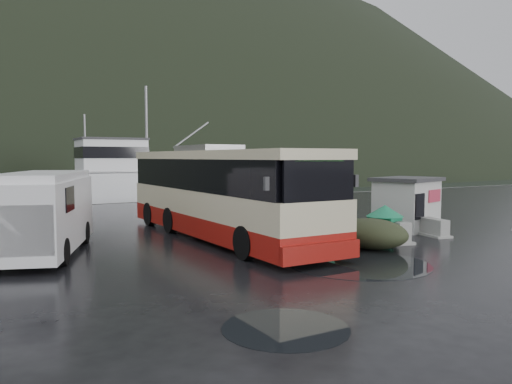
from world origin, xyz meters
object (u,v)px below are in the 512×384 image
coach_bus (220,237)px  jersey_barrier_c (434,236)px  ticket_kiosk (406,230)px  jersey_barrier_a (394,242)px  dome_tent (370,249)px  waste_bin_left (327,237)px  fishing_trawler (181,192)px  waste_bin_right (384,242)px  white_van (45,254)px

coach_bus → jersey_barrier_c: size_ratio=9.19×
jersey_barrier_c → ticket_kiosk: bearing=77.7°
ticket_kiosk → jersey_barrier_a: bearing=-161.3°
dome_tent → jersey_barrier_c: dome_tent is taller
waste_bin_left → dome_tent: size_ratio=0.56×
ticket_kiosk → fishing_trawler: (0.45, 28.36, 0.00)m
waste_bin_right → waste_bin_left: bearing=120.7°
coach_bus → waste_bin_right: size_ratio=9.36×
waste_bin_left → jersey_barrier_c: bearing=-27.4°
white_van → fishing_trawler: fishing_trawler is taller
waste_bin_left → waste_bin_right: waste_bin_left is taller
coach_bus → ticket_kiosk: 8.53m
jersey_barrier_a → fishing_trawler: bearing=83.7°
fishing_trawler → waste_bin_left: bearing=-97.6°
waste_bin_right → dome_tent: bearing=-151.4°
waste_bin_left → dome_tent: (-0.29, -2.82, 0.00)m
waste_bin_right → jersey_barrier_c: waste_bin_right is taller
jersey_barrier_a → waste_bin_right: bearing=135.7°
jersey_barrier_c → coach_bus: bearing=152.0°
coach_bus → waste_bin_left: size_ratio=8.68×
ticket_kiosk → jersey_barrier_a: size_ratio=1.81×
waste_bin_right → fishing_trawler: (3.63, 30.23, 0.00)m
waste_bin_right → ticket_kiosk: ticket_kiosk is taller
fishing_trawler → jersey_barrier_a: bearing=-94.3°
fishing_trawler → dome_tent: bearing=-97.3°
fishing_trawler → waste_bin_right: bearing=-94.8°
coach_bus → ticket_kiosk: bearing=-15.6°
coach_bus → waste_bin_right: (5.05, -4.11, 0.00)m
white_van → waste_bin_right: white_van is taller
waste_bin_left → dome_tent: waste_bin_left is taller
dome_tent → fishing_trawler: (5.11, 31.03, 0.00)m
dome_tent → white_van: bearing=155.1°
waste_bin_left → white_van: bearing=169.6°
jersey_barrier_a → coach_bus: bearing=140.6°
waste_bin_left → fishing_trawler: 28.62m
waste_bin_left → coach_bus: bearing=151.4°
waste_bin_right → dome_tent: size_ratio=0.52×
ticket_kiosk → jersey_barrier_c: bearing=-119.4°
coach_bus → waste_bin_left: coach_bus is taller
white_van → ticket_kiosk: bearing=12.2°
coach_bus → waste_bin_left: (3.86, -2.10, 0.00)m
coach_bus → jersey_barrier_a: size_ratio=8.02×
dome_tent → coach_bus: bearing=126.0°
waste_bin_right → jersey_barrier_c: bearing=-0.9°
waste_bin_right → ticket_kiosk: size_ratio=0.47×
white_van → jersey_barrier_a: bearing=0.9°
waste_bin_left → fishing_trawler: bearing=80.3°
dome_tent → waste_bin_left: bearing=84.2°
dome_tent → jersey_barrier_a: (1.73, 0.56, 0.00)m
white_van → waste_bin_right: bearing=1.6°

